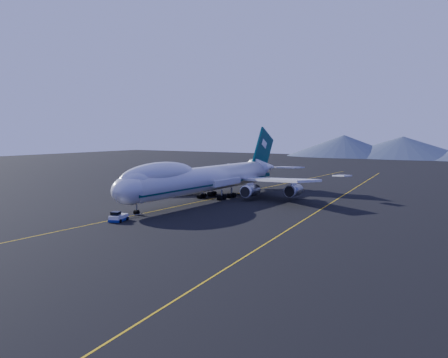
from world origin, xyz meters
The scene contains 5 objects.
ground centered at (0.00, 0.00, 0.00)m, with size 500.00×500.00×0.00m, color black.
taxiway_line_main centered at (0.00, 0.00, 0.01)m, with size 0.25×220.00×0.01m, color gold.
taxiway_line_side centered at (30.00, 10.00, 0.01)m, with size 0.25×200.00×0.01m, color gold.
boeing_747 centered at (0.00, 0.03, 5.81)m, with size 59.62×72.43×19.37m.
pushback_tug centered at (2.14, -34.21, 0.63)m, with size 3.64×5.09×2.01m.
Camera 1 is at (72.76, -106.87, 18.20)m, focal length 40.00 mm.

